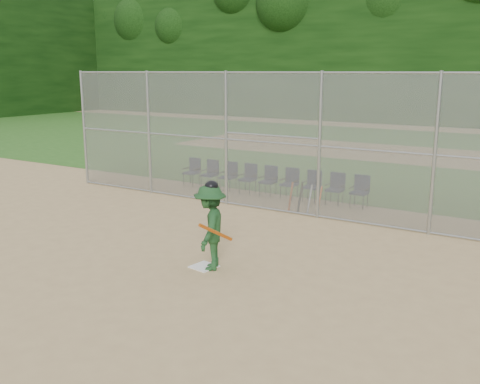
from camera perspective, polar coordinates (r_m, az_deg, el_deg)
The scene contains 17 objects.
ground at distance 11.39m, azimuth -6.59°, elevation -7.80°, with size 100.00×100.00×0.00m, color tan.
grass_strip at distance 27.49m, azimuth 17.04°, elevation 3.90°, with size 100.00×100.00×0.00m, color #2A5E1C.
dirt_patch_far at distance 27.49m, azimuth 17.04°, elevation 3.91°, with size 24.00×24.00×0.00m, color tan.
backstop_fence at distance 15.04m, azimuth 4.96°, elevation 5.41°, with size 16.09×0.09×4.00m.
treeline at distance 29.18m, azimuth 18.78°, elevation 15.11°, with size 81.00×60.00×11.00m.
home_plate at distance 11.26m, azimuth -3.86°, elevation -7.94°, with size 0.48×0.48×0.02m, color white.
batter_at_plate at distance 10.89m, azimuth -3.18°, elevation -3.71°, with size 1.10×1.43×1.86m.
spare_bats at distance 15.44m, azimuth 6.93°, elevation -0.71°, with size 0.96×0.38×0.83m.
chair_0 at distance 19.06m, azimuth -5.21°, elevation 2.13°, with size 0.54×0.52×0.96m, color #0E1935, non-canonical shape.
chair_1 at distance 18.62m, azimuth -3.30°, elevation 1.91°, with size 0.54×0.52×0.96m, color #0E1935, non-canonical shape.
chair_2 at distance 18.20m, azimuth -1.29°, elevation 1.67°, with size 0.54×0.52×0.96m, color #0E1935, non-canonical shape.
chair_3 at distance 17.81m, azimuth 0.80°, elevation 1.43°, with size 0.54×0.52×0.96m, color #0E1935, non-canonical shape.
chair_4 at distance 17.44m, azimuth 2.98°, elevation 1.16°, with size 0.54×0.52×0.96m, color #0E1935, non-canonical shape.
chair_5 at distance 17.09m, azimuth 5.26°, elevation 0.89°, with size 0.54×0.52×0.96m, color #0E1935, non-canonical shape.
chair_6 at distance 16.78m, azimuth 7.62°, elevation 0.61°, with size 0.54×0.52×0.96m, color #0E1935, non-canonical shape.
chair_7 at distance 16.50m, azimuth 10.07°, elevation 0.31°, with size 0.54×0.52×0.96m, color #0E1935, non-canonical shape.
chair_8 at distance 16.24m, azimuth 12.60°, elevation 0.00°, with size 0.54×0.52×0.96m, color #0E1935, non-canonical shape.
Camera 1 is at (6.60, -8.38, 3.99)m, focal length 40.00 mm.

